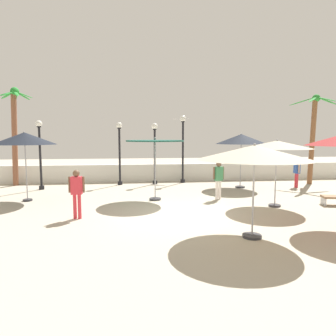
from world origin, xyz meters
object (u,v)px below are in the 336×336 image
(patio_umbrella_2, at_px, (241,139))
(seagull_0, at_px, (181,119))
(patio_umbrella_0, at_px, (25,139))
(lamp_post_3, at_px, (183,142))
(guest_2, at_px, (77,189))
(guest_1, at_px, (297,171))
(palm_tree_0, at_px, (15,126))
(patio_umbrella_5, at_px, (155,144))
(patio_umbrella_4, at_px, (255,153))
(lamp_post_0, at_px, (155,146))
(patio_umbrella_1, at_px, (277,145))
(lamp_post_1, at_px, (40,149))
(guest_0, at_px, (219,176))
(lamp_post_2, at_px, (120,148))
(palm_tree_1, at_px, (314,129))

(patio_umbrella_2, bearing_deg, seagull_0, 128.36)
(patio_umbrella_0, relative_size, patio_umbrella_2, 1.02)
(lamp_post_3, distance_m, guest_2, 9.27)
(guest_1, height_order, seagull_0, seagull_0)
(palm_tree_0, bearing_deg, patio_umbrella_5, -32.71)
(patio_umbrella_4, bearing_deg, guest_2, 153.93)
(palm_tree_0, xyz_separation_m, lamp_post_0, (8.00, -0.40, -1.19))
(patio_umbrella_1, bearing_deg, lamp_post_1, 153.93)
(lamp_post_0, xyz_separation_m, lamp_post_3, (1.75, 0.35, 0.23))
(patio_umbrella_4, distance_m, guest_0, 5.36)
(patio_umbrella_2, distance_m, guest_2, 9.73)
(patio_umbrella_1, height_order, patio_umbrella_2, patio_umbrella_2)
(patio_umbrella_0, xyz_separation_m, palm_tree_0, (-2.04, 4.51, 0.69))
(patio_umbrella_0, bearing_deg, patio_umbrella_4, -35.95)
(palm_tree_0, distance_m, lamp_post_3, 9.80)
(patio_umbrella_1, bearing_deg, lamp_post_0, 124.89)
(patio_umbrella_5, height_order, palm_tree_0, palm_tree_0)
(patio_umbrella_2, bearing_deg, guest_0, -125.71)
(lamp_post_3, xyz_separation_m, guest_2, (-4.98, -7.69, -1.44))
(guest_1, bearing_deg, patio_umbrella_4, -126.41)
(patio_umbrella_0, xyz_separation_m, lamp_post_3, (7.71, 4.46, -0.27))
(guest_1, bearing_deg, lamp_post_1, 175.90)
(lamp_post_1, bearing_deg, patio_umbrella_1, -26.07)
(lamp_post_1, distance_m, lamp_post_2, 4.29)
(lamp_post_2, bearing_deg, patio_umbrella_1, -44.22)
(patio_umbrella_0, relative_size, guest_0, 1.78)
(patio_umbrella_1, xyz_separation_m, guest_1, (3.32, 4.21, -1.55))
(patio_umbrella_1, height_order, guest_1, patio_umbrella_1)
(patio_umbrella_5, relative_size, guest_2, 1.65)
(patio_umbrella_2, bearing_deg, palm_tree_1, 9.66)
(palm_tree_1, height_order, guest_1, palm_tree_1)
(lamp_post_3, relative_size, guest_2, 2.39)
(patio_umbrella_2, relative_size, palm_tree_1, 0.57)
(patio_umbrella_1, xyz_separation_m, lamp_post_1, (-10.66, 5.21, -0.34))
(patio_umbrella_2, xyz_separation_m, lamp_post_1, (-10.84, 0.68, -0.53))
(patio_umbrella_2, height_order, lamp_post_2, lamp_post_2)
(patio_umbrella_5, xyz_separation_m, palm_tree_0, (-7.69, 4.94, 0.95))
(guest_2, bearing_deg, patio_umbrella_0, 130.23)
(patio_umbrella_4, xyz_separation_m, lamp_post_0, (-2.05, 9.92, -0.15))
(patio_umbrella_5, xyz_separation_m, guest_0, (2.85, -0.22, -1.44))
(lamp_post_1, height_order, seagull_0, seagull_0)
(patio_umbrella_2, bearing_deg, patio_umbrella_0, -167.95)
(palm_tree_0, bearing_deg, lamp_post_2, -4.25)
(patio_umbrella_1, height_order, patio_umbrella_4, patio_umbrella_1)
(palm_tree_1, xyz_separation_m, guest_1, (-1.57, -1.12, -2.34))
(patio_umbrella_5, distance_m, guest_2, 4.30)
(palm_tree_1, bearing_deg, patio_umbrella_5, -160.13)
(patio_umbrella_2, xyz_separation_m, palm_tree_1, (4.71, 0.80, 0.61))
(palm_tree_1, relative_size, seagull_0, 5.29)
(patio_umbrella_0, distance_m, patio_umbrella_1, 10.65)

